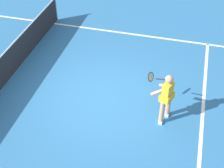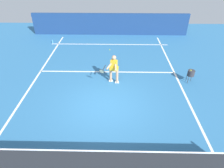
# 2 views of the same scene
# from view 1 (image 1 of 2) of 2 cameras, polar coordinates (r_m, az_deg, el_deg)

# --- Properties ---
(ground_plane) EXTENTS (25.20, 25.20, 0.00)m
(ground_plane) POSITION_cam_1_polar(r_m,az_deg,el_deg) (9.93, -1.97, -2.36)
(ground_plane) COLOR teal
(service_line_marking) EXTENTS (7.76, 0.10, 0.01)m
(service_line_marking) POSITION_cam_1_polar(r_m,az_deg,el_deg) (9.72, 15.61, -5.36)
(service_line_marking) COLOR white
(service_line_marking) RESTS_ON ground
(sideline_right_marking) EXTENTS (0.10, 17.38, 0.01)m
(sideline_right_marking) POSITION_cam_1_polar(r_m,az_deg,el_deg) (12.97, 2.93, 8.83)
(sideline_right_marking) COLOR white
(sideline_right_marking) RESTS_ON ground
(court_net) EXTENTS (8.44, 0.08, 1.08)m
(court_net) POSITION_cam_1_polar(r_m,az_deg,el_deg) (10.78, -18.36, 2.64)
(court_net) COLOR #4C4C51
(court_net) RESTS_ON ground
(tennis_player) EXTENTS (1.00, 0.85, 1.55)m
(tennis_player) POSITION_cam_1_polar(r_m,az_deg,el_deg) (8.83, 9.46, -2.07)
(tennis_player) COLOR tan
(tennis_player) RESTS_ON ground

